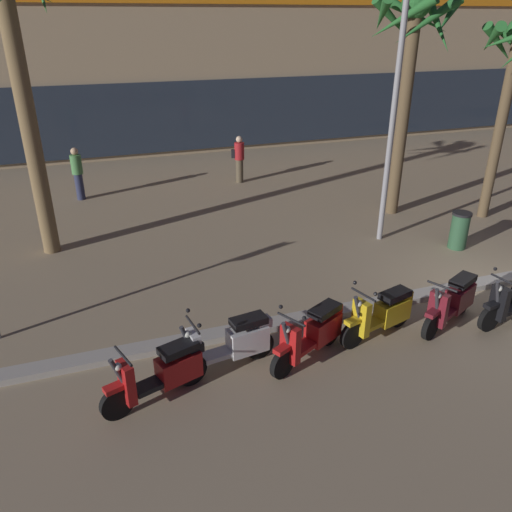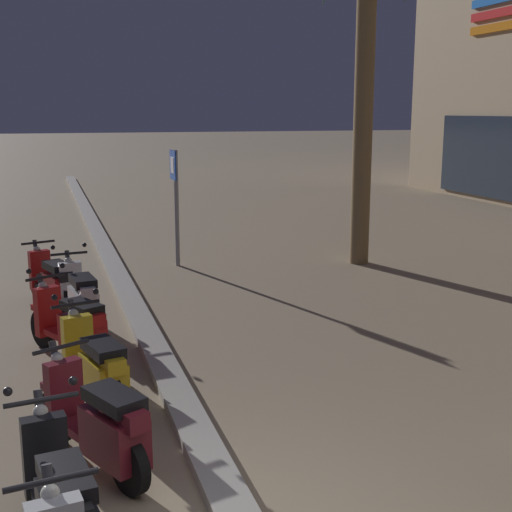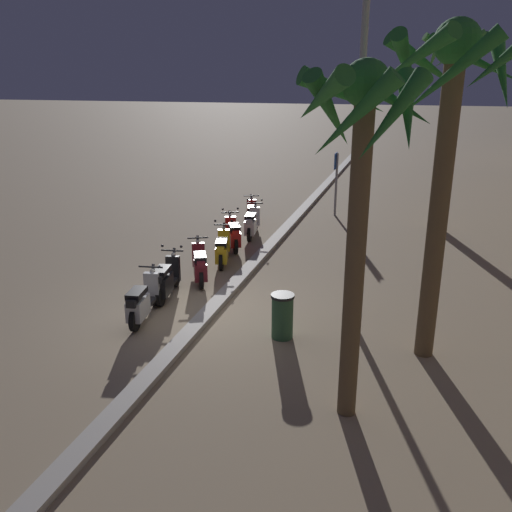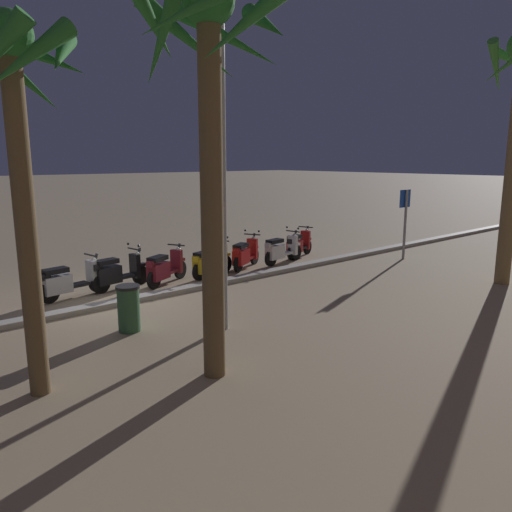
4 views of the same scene
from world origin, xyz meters
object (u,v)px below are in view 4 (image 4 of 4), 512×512
litter_bin (129,308)px  palm_tree_mid_walkway (209,79)px  scooter_red_mid_rear (245,255)px  scooter_yellow_far_back (210,262)px  street_lamp (222,110)px  scooter_white_mid_front (281,250)px  scooter_silver_second_in_line (68,281)px  scooter_red_mid_centre (298,245)px  scooter_maroon_tail_end (164,269)px  crossing_sign (405,216)px  scooter_black_last_in_row (117,273)px  palm_tree_near_sign (15,106)px

litter_bin → palm_tree_mid_walkway: bearing=92.2°
scooter_red_mid_rear → scooter_yellow_far_back: size_ratio=0.97×
scooter_red_mid_rear → street_lamp: street_lamp is taller
scooter_white_mid_front → scooter_silver_second_in_line: (6.89, -0.38, -0.01)m
scooter_red_mid_centre → scooter_silver_second_in_line: size_ratio=0.92×
scooter_maroon_tail_end → crossing_sign: 8.53m
scooter_white_mid_front → scooter_maroon_tail_end: 4.35m
scooter_yellow_far_back → crossing_sign: size_ratio=0.71×
scooter_red_mid_centre → scooter_silver_second_in_line: (8.08, -0.02, 0.00)m
scooter_black_last_in_row → scooter_red_mid_rear: bearing=176.4°
scooter_maroon_tail_end → palm_tree_near_sign: 7.41m
litter_bin → crossing_sign: bearing=-177.0°
scooter_red_mid_centre → scooter_white_mid_front: (1.19, 0.37, 0.01)m
scooter_yellow_far_back → litter_bin: size_ratio=1.80×
scooter_maroon_tail_end → palm_tree_mid_walkway: bearing=67.2°
scooter_red_mid_rear → litter_bin: scooter_red_mid_rear is taller
palm_tree_near_sign → scooter_silver_second_in_line: bearing=-114.4°
scooter_red_mid_centre → palm_tree_near_sign: bearing=24.7°
scooter_white_mid_front → scooter_maroon_tail_end: size_ratio=1.11×
scooter_silver_second_in_line → palm_tree_mid_walkway: 7.20m
scooter_red_mid_rear → scooter_red_mid_centre: bearing=-175.9°
crossing_sign → palm_tree_near_sign: palm_tree_near_sign is taller
crossing_sign → scooter_red_mid_centre: bearing=-44.3°
scooter_red_mid_rear → street_lamp: bearing=46.5°
scooter_maroon_tail_end → scooter_silver_second_in_line: (2.54, -0.30, -0.01)m
scooter_black_last_in_row → litter_bin: 3.40m
scooter_black_last_in_row → street_lamp: street_lamp is taller
scooter_red_mid_rear → crossing_sign: bearing=155.6°
palm_tree_near_sign → scooter_red_mid_rear: bearing=-149.4°
scooter_black_last_in_row → crossing_sign: size_ratio=0.74×
scooter_white_mid_front → scooter_silver_second_in_line: scooter_white_mid_front is taller
street_lamp → scooter_silver_second_in_line: bearing=-69.2°
palm_tree_near_sign → litter_bin: bearing=-144.3°
scooter_silver_second_in_line → scooter_red_mid_rear: bearing=177.9°
scooter_black_last_in_row → palm_tree_mid_walkway: bearing=79.4°
scooter_red_mid_rear → scooter_maroon_tail_end: bearing=1.9°
scooter_white_mid_front → palm_tree_near_sign: palm_tree_near_sign is taller
scooter_silver_second_in_line → crossing_sign: bearing=166.5°
scooter_red_mid_centre → palm_tree_near_sign: 11.84m
scooter_red_mid_centre → palm_tree_mid_walkway: (7.89, 5.88, 4.12)m
scooter_white_mid_front → scooter_yellow_far_back: same height
scooter_red_mid_rear → scooter_maroon_tail_end: (2.95, 0.10, -0.00)m
scooter_yellow_far_back → litter_bin: bearing=34.8°
scooter_red_mid_centre → scooter_yellow_far_back: (4.07, 0.37, -0.01)m
scooter_white_mid_front → crossing_sign: size_ratio=0.78×
scooter_white_mid_front → crossing_sign: (-3.81, 2.18, 1.04)m
scooter_white_mid_front → palm_tree_near_sign: (9.03, 4.33, 3.67)m
scooter_black_last_in_row → litter_bin: (1.22, 3.18, 0.02)m
scooter_red_mid_centre → scooter_silver_second_in_line: bearing=-0.1°
scooter_yellow_far_back → crossing_sign: bearing=161.9°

